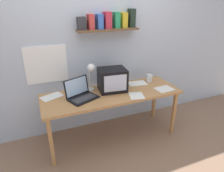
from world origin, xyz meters
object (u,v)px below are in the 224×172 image
(laptop, at_px, (80,93))
(loose_paper_near_monitor, at_px, (137,83))
(open_notebook, at_px, (164,89))
(desk_lamp, at_px, (91,72))
(loose_paper_near_laptop, at_px, (52,97))
(juice_glass, at_px, (149,79))
(corner_desk, at_px, (112,97))
(printed_handout, at_px, (137,96))
(crt_monitor, at_px, (112,80))

(laptop, height_order, loose_paper_near_monitor, laptop)
(laptop, relative_size, open_notebook, 1.66)
(laptop, distance_m, desk_lamp, 0.32)
(loose_paper_near_laptop, distance_m, open_notebook, 1.54)
(juice_glass, bearing_deg, corner_desk, -167.50)
(printed_handout, xyz_separation_m, loose_paper_near_monitor, (0.21, 0.37, 0.00))
(printed_handout, bearing_deg, loose_paper_near_monitor, 60.42)
(crt_monitor, bearing_deg, printed_handout, -45.22)
(loose_paper_near_laptop, bearing_deg, crt_monitor, -7.20)
(desk_lamp, bearing_deg, loose_paper_near_monitor, -9.89)
(desk_lamp, height_order, open_notebook, desk_lamp)
(laptop, relative_size, juice_glass, 3.69)
(loose_paper_near_laptop, bearing_deg, juice_glass, -1.31)
(loose_paper_near_laptop, bearing_deg, desk_lamp, -2.60)
(open_notebook, bearing_deg, juice_glass, 99.67)
(juice_glass, bearing_deg, crt_monitor, -173.85)
(open_notebook, bearing_deg, loose_paper_near_laptop, 166.97)
(laptop, relative_size, printed_handout, 1.76)
(laptop, bearing_deg, open_notebook, -32.02)
(crt_monitor, xyz_separation_m, loose_paper_near_laptop, (-0.81, 0.10, -0.15))
(crt_monitor, bearing_deg, juice_glass, 12.71)
(desk_lamp, bearing_deg, juice_glass, -10.72)
(open_notebook, bearing_deg, printed_handout, -174.73)
(crt_monitor, bearing_deg, loose_paper_near_laptop, 179.36)
(desk_lamp, height_order, printed_handout, desk_lamp)
(corner_desk, distance_m, printed_handout, 0.34)
(crt_monitor, bearing_deg, corner_desk, -107.93)
(desk_lamp, bearing_deg, corner_desk, -43.93)
(laptop, distance_m, open_notebook, 1.17)
(loose_paper_near_monitor, bearing_deg, open_notebook, -51.84)
(corner_desk, height_order, printed_handout, printed_handout)
(desk_lamp, relative_size, loose_paper_near_laptop, 1.24)
(juice_glass, bearing_deg, loose_paper_near_monitor, 176.53)
(open_notebook, distance_m, loose_paper_near_monitor, 0.42)
(corner_desk, xyz_separation_m, loose_paper_near_laptop, (-0.77, 0.18, 0.06))
(crt_monitor, bearing_deg, laptop, -165.47)
(corner_desk, xyz_separation_m, laptop, (-0.43, 0.02, 0.12))
(open_notebook, relative_size, printed_handout, 1.06)
(laptop, bearing_deg, desk_lamp, 13.67)
(juice_glass, relative_size, loose_paper_near_laptop, 0.37)
(loose_paper_near_laptop, bearing_deg, corner_desk, -13.36)
(juice_glass, relative_size, loose_paper_near_monitor, 0.39)
(crt_monitor, xyz_separation_m, open_notebook, (0.69, -0.25, -0.15))
(crt_monitor, relative_size, printed_handout, 1.61)
(printed_handout, bearing_deg, open_notebook, 5.27)
(laptop, bearing_deg, loose_paper_near_laptop, 130.79)
(desk_lamp, relative_size, loose_paper_near_monitor, 1.31)
(laptop, bearing_deg, juice_glass, -16.26)
(corner_desk, xyz_separation_m, loose_paper_near_monitor, (0.47, 0.16, 0.06))
(loose_paper_near_laptop, bearing_deg, printed_handout, -20.67)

